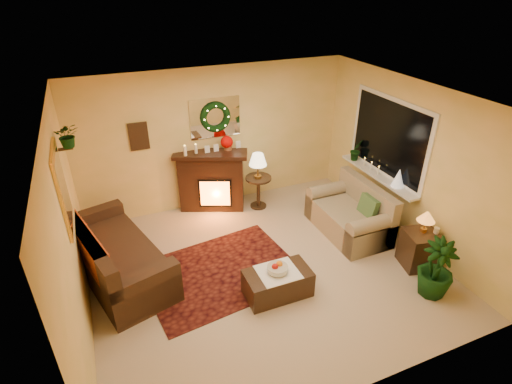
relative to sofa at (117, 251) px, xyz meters
name	(u,v)px	position (x,y,z in m)	size (l,w,h in m)	color
floor	(265,268)	(2.04, -0.71, -0.43)	(5.00, 5.00, 0.00)	beige
ceiling	(267,101)	(2.04, -0.71, 2.17)	(5.00, 5.00, 0.00)	white
wall_back	(216,139)	(2.04, 1.54, 0.87)	(5.00, 5.00, 0.00)	#EFD88C
wall_front	(365,304)	(2.04, -2.96, 0.87)	(5.00, 5.00, 0.00)	#EFD88C
wall_left	(69,234)	(-0.46, -0.71, 0.87)	(4.50, 4.50, 0.00)	#EFD88C
wall_right	(410,164)	(4.54, -0.71, 0.87)	(4.50, 4.50, 0.00)	#EFD88C
area_rug	(221,272)	(1.39, -0.54, -0.42)	(2.22, 1.66, 0.01)	#670302
sofa	(117,251)	(0.00, 0.00, 0.00)	(0.94, 2.15, 0.92)	#3E2017
red_throw	(111,243)	(-0.06, 0.18, 0.03)	(0.86, 1.40, 0.02)	#BD3E1D
fireplace	(212,182)	(1.85, 1.33, 0.12)	(1.17, 0.37, 1.08)	black
poinsettia	(227,142)	(2.17, 1.31, 0.87)	(0.22, 0.22, 0.22)	#D20400
mantel_candle_a	(185,151)	(1.40, 1.30, 0.83)	(0.06, 0.06, 0.18)	#FFF5CA
mantel_candle_b	(196,149)	(1.60, 1.31, 0.83)	(0.06, 0.06, 0.17)	white
mantel_mirror	(215,118)	(2.04, 1.52, 1.27)	(0.92, 0.02, 0.72)	white
wreath	(216,117)	(2.04, 1.48, 1.29)	(0.55, 0.55, 0.11)	#194719
wall_art	(139,136)	(0.69, 1.52, 1.12)	(0.32, 0.03, 0.48)	#381E11
gold_mirror	(62,189)	(-0.44, -0.41, 1.32)	(0.03, 0.84, 1.00)	gold
hanging_plant	(70,147)	(-0.30, 0.34, 1.54)	(0.33, 0.28, 0.36)	#194719
loveseat	(349,210)	(3.76, -0.35, -0.01)	(0.86, 1.49, 0.86)	#7C6E53
window_frame	(389,138)	(4.53, -0.16, 1.12)	(0.03, 1.86, 1.36)	white
window_glass	(388,138)	(4.51, -0.16, 1.12)	(0.02, 1.70, 1.22)	black
window_sill	(378,175)	(4.42, -0.16, 0.44)	(0.22, 1.86, 0.04)	white
mini_tree	(398,178)	(4.43, -0.64, 0.61)	(0.21, 0.21, 0.32)	silver
sill_plant	(356,150)	(4.41, 0.51, 0.66)	(0.28, 0.23, 0.52)	#27641D
side_table_round	(258,192)	(2.67, 1.02, -0.10)	(0.48, 0.48, 0.63)	#503119
lamp_cream	(258,166)	(2.64, 1.00, 0.45)	(0.33, 0.33, 0.50)	#FFE6AF
end_table_square	(419,250)	(4.23, -1.53, -0.16)	(0.47, 0.47, 0.58)	#40251B
lamp_tiffany	(425,222)	(4.26, -1.50, 0.32)	(0.26, 0.26, 0.38)	orange
coffee_table	(278,282)	(1.98, -1.28, -0.22)	(0.91, 0.50, 0.38)	black
fruit_bowl	(278,268)	(1.97, -1.28, 0.02)	(0.28, 0.28, 0.07)	beige
floor_palm	(437,268)	(3.97, -2.10, 0.02)	(1.45, 1.45, 2.60)	#1F531C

